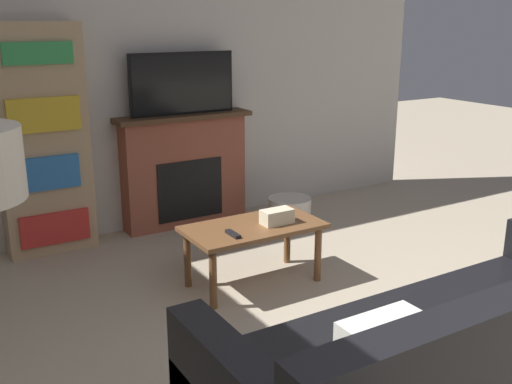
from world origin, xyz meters
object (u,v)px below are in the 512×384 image
bookshelf (43,142)px  storage_basket (290,210)px  couch (456,367)px  tv (183,84)px  coffee_table (253,234)px  fireplace (185,170)px

bookshelf → storage_basket: bookshelf is taller
couch → storage_basket: size_ratio=6.03×
tv → coffee_table: (-0.13, -1.39, -0.89)m
fireplace → couch: bearing=-91.9°
couch → bookshelf: bookshelf is taller
tv → fireplace: bearing=90.0°
fireplace → tv: (0.00, -0.02, 0.76)m
couch → storage_basket: (0.94, 2.72, -0.16)m
couch → coffee_table: couch is taller
coffee_table → storage_basket: coffee_table is taller
fireplace → storage_basket: (0.83, -0.44, -0.39)m
fireplace → couch: 3.17m
coffee_table → bookshelf: 1.82m
couch → storage_basket: bearing=71.0°
storage_basket → bookshelf: bearing=168.2°
fireplace → couch: size_ratio=0.52×
storage_basket → coffee_table: bearing=-134.9°
couch → coffee_table: bearing=90.8°
tv → bookshelf: (-1.19, -0.00, -0.38)m
fireplace → coffee_table: bearing=-95.3°
tv → storage_basket: (0.83, -0.42, -1.15)m
tv → bookshelf: 1.24m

